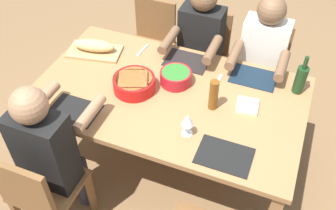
{
  "coord_description": "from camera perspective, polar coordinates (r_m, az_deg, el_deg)",
  "views": [
    {
      "loc": [
        -0.71,
        1.79,
        2.5
      ],
      "look_at": [
        0.0,
        0.0,
        0.63
      ],
      "focal_mm": 41.03,
      "sensor_mm": 36.0,
      "label": 1
    }
  ],
  "objects": [
    {
      "name": "wine_bottle",
      "position": [
        2.71,
        19.1,
        3.67
      ],
      "size": [
        0.08,
        0.08,
        0.29
      ],
      "color": "#193819",
      "rests_on": "dining_table"
    },
    {
      "name": "chair_near_left",
      "position": [
        3.34,
        13.69,
        5.55
      ],
      "size": [
        0.4,
        0.4,
        0.85
      ],
      "color": "brown",
      "rests_on": "ground_plane"
    },
    {
      "name": "chair_far_right",
      "position": [
        2.54,
        -18.51,
        -12.13
      ],
      "size": [
        0.4,
        0.4,
        0.85
      ],
      "color": "brown",
      "rests_on": "ground_plane"
    },
    {
      "name": "dining_table",
      "position": [
        2.66,
        -0.0,
        0.56
      ],
      "size": [
        1.83,
        1.08,
        0.74
      ],
      "color": "#9E7044",
      "rests_on": "ground_plane"
    },
    {
      "name": "serving_bowl_greens",
      "position": [
        2.66,
        1.16,
        4.25
      ],
      "size": [
        0.22,
        0.22,
        0.1
      ],
      "color": "#B21923",
      "rests_on": "dining_table"
    },
    {
      "name": "placemat_far_left",
      "position": [
        2.27,
        8.38,
        -7.46
      ],
      "size": [
        0.32,
        0.23,
        0.01
      ],
      "primitive_type": "cube",
      "color": "black",
      "rests_on": "dining_table"
    },
    {
      "name": "diner_near_center",
      "position": [
        3.14,
        4.64,
        8.94
      ],
      "size": [
        0.41,
        0.53,
        1.2
      ],
      "color": "#2D2D38",
      "rests_on": "ground_plane"
    },
    {
      "name": "diner_near_left",
      "position": [
        3.07,
        13.66,
        6.71
      ],
      "size": [
        0.41,
        0.53,
        1.2
      ],
      "color": "#2D2D38",
      "rests_on": "ground_plane"
    },
    {
      "name": "ground_plane",
      "position": [
        3.16,
        -0.0,
        -8.21
      ],
      "size": [
        8.0,
        8.0,
        0.0
      ],
      "primitive_type": "plane",
      "color": "brown"
    },
    {
      "name": "cutting_board",
      "position": [
        3.02,
        -10.83,
        7.82
      ],
      "size": [
        0.43,
        0.29,
        0.02
      ],
      "primitive_type": "cube",
      "rotation": [
        0.0,
        0.0,
        0.19
      ],
      "color": "tan",
      "rests_on": "dining_table"
    },
    {
      "name": "serving_bowl_fruit",
      "position": [
        2.62,
        -5.05,
        3.28
      ],
      "size": [
        0.29,
        0.29,
        0.1
      ],
      "color": "red",
      "rests_on": "dining_table"
    },
    {
      "name": "bread_loaf",
      "position": [
        2.99,
        -10.97,
        8.66
      ],
      "size": [
        0.34,
        0.17,
        0.09
      ],
      "primitive_type": "ellipsoid",
      "rotation": [
        0.0,
        0.0,
        0.19
      ],
      "color": "tan",
      "rests_on": "cutting_board"
    },
    {
      "name": "placemat_near_left",
      "position": [
        2.8,
        12.57,
        4.04
      ],
      "size": [
        0.32,
        0.23,
        0.01
      ],
      "primitive_type": "cube",
      "color": "#142333",
      "rests_on": "dining_table"
    },
    {
      "name": "fork_near_right",
      "position": [
        3.0,
        -3.82,
        8.1
      ],
      "size": [
        0.03,
        0.17,
        0.01
      ],
      "primitive_type": "cube",
      "rotation": [
        0.0,
        0.0,
        -0.09
      ],
      "color": "silver",
      "rests_on": "dining_table"
    },
    {
      "name": "diner_far_right",
      "position": [
        2.45,
        -17.19,
        -6.1
      ],
      "size": [
        0.41,
        0.53,
        1.2
      ],
      "color": "#2D2D38",
      "rests_on": "ground_plane"
    },
    {
      "name": "placemat_near_center",
      "position": [
        2.88,
        2.81,
        6.52
      ],
      "size": [
        0.32,
        0.23,
        0.01
      ],
      "primitive_type": "cube",
      "color": "black",
      "rests_on": "dining_table"
    },
    {
      "name": "chair_near_center",
      "position": [
        3.41,
        5.41,
        7.63
      ],
      "size": [
        0.4,
        0.4,
        0.85
      ],
      "color": "brown",
      "rests_on": "ground_plane"
    },
    {
      "name": "beer_bottle",
      "position": [
        2.46,
        6.79,
        1.5
      ],
      "size": [
        0.06,
        0.06,
        0.22
      ],
      "primitive_type": "cylinder",
      "color": "brown",
      "rests_on": "dining_table"
    },
    {
      "name": "placemat_far_right",
      "position": [
        2.56,
        -13.73,
        -0.76
      ],
      "size": [
        0.32,
        0.23,
        0.01
      ],
      "primitive_type": "cube",
      "color": "black",
      "rests_on": "dining_table"
    },
    {
      "name": "carving_knife",
      "position": [
        2.7,
        7.21,
        3.06
      ],
      "size": [
        0.03,
        0.23,
        0.01
      ],
      "primitive_type": "cube",
      "rotation": [
        0.0,
        0.0,
        1.54
      ],
      "color": "silver",
      "rests_on": "dining_table"
    },
    {
      "name": "napkin_stack",
      "position": [
        2.56,
        11.72,
        -0.09
      ],
      "size": [
        0.16,
        0.16,
        0.02
      ],
      "primitive_type": "cube",
      "rotation": [
        0.0,
        0.0,
        0.12
      ],
      "color": "white",
      "rests_on": "dining_table"
    },
    {
      "name": "chair_near_right",
      "position": [
        3.55,
        -2.44,
        9.45
      ],
      "size": [
        0.4,
        0.4,
        0.85
      ],
      "color": "brown",
      "rests_on": "ground_plane"
    },
    {
      "name": "wine_glass",
      "position": [
        2.27,
        2.93,
        -2.32
      ],
      "size": [
        0.08,
        0.08,
        0.17
      ],
      "color": "silver",
      "rests_on": "dining_table"
    }
  ]
}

